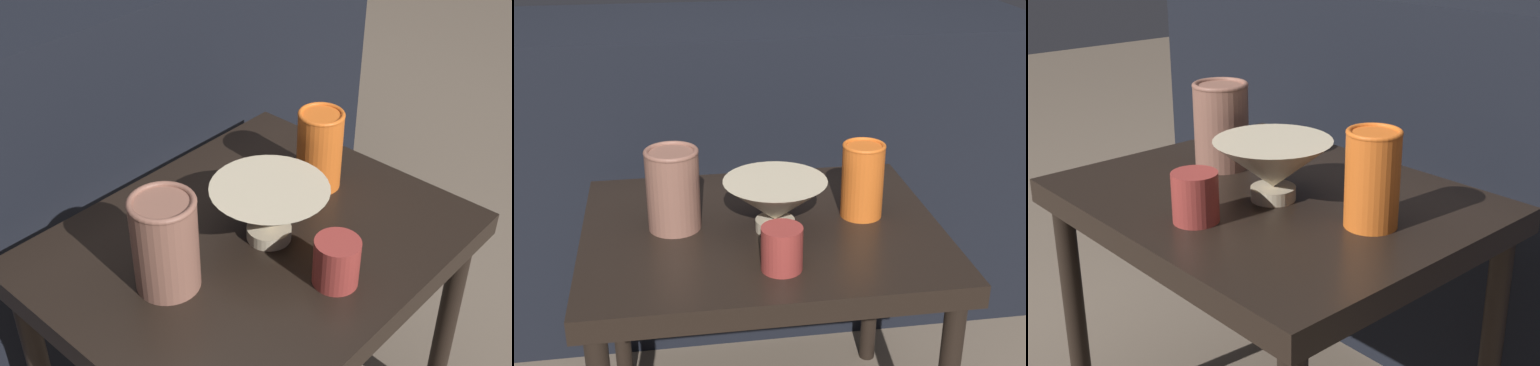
# 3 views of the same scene
# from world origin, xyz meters

# --- Properties ---
(table) EXTENTS (0.64, 0.51, 0.48)m
(table) POSITION_xyz_m (0.00, 0.00, 0.42)
(table) COLOR black
(table) RESTS_ON ground_plane
(couch_backdrop) EXTENTS (1.51, 0.50, 0.74)m
(couch_backdrop) POSITION_xyz_m (0.00, 0.57, 0.37)
(couch_backdrop) COLOR black
(couch_backdrop) RESTS_ON ground_plane
(bowl) EXTENTS (0.18, 0.18, 0.09)m
(bowl) POSITION_xyz_m (0.02, -0.02, 0.53)
(bowl) COLOR #C1B293
(bowl) RESTS_ON table
(vase_textured_left) EXTENTS (0.09, 0.09, 0.15)m
(vase_textured_left) POSITION_xyz_m (-0.15, 0.02, 0.56)
(vase_textured_left) COLOR brown
(vase_textured_left) RESTS_ON table
(vase_colorful_right) EXTENTS (0.08, 0.08, 0.14)m
(vase_colorful_right) POSITION_xyz_m (0.19, 0.02, 0.55)
(vase_colorful_right) COLOR orange
(vase_colorful_right) RESTS_ON table
(cup) EXTENTS (0.07, 0.07, 0.07)m
(cup) POSITION_xyz_m (0.01, -0.15, 0.52)
(cup) COLOR maroon
(cup) RESTS_ON table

